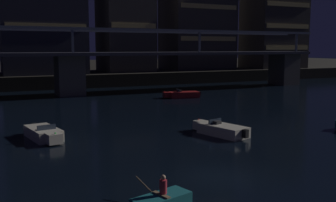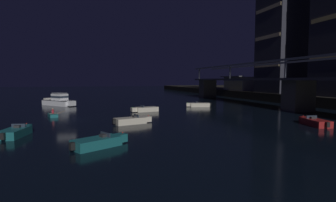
{
  "view_description": "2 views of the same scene",
  "coord_description": "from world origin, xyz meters",
  "views": [
    {
      "loc": [
        -10.69,
        -16.78,
        6.67
      ],
      "look_at": [
        2.13,
        10.82,
        2.53
      ],
      "focal_mm": 41.98,
      "sensor_mm": 36.0,
      "label": 1
    },
    {
      "loc": [
        39.32,
        3.36,
        5.62
      ],
      "look_at": [
        -4.17,
        16.02,
        2.03
      ],
      "focal_mm": 28.45,
      "sensor_mm": 36.0,
      "label": 2
    }
  ],
  "objects": [
    {
      "name": "ground_plane",
      "position": [
        0.0,
        0.0,
        0.0
      ],
      "size": [
        400.0,
        400.0,
        0.0
      ],
      "primitive_type": "plane",
      "color": "black"
    },
    {
      "name": "speedboat_mid_left",
      "position": [
        -7.06,
        12.68,
        0.41
      ],
      "size": [
        2.47,
        5.23,
        1.16
      ],
      "color": "beige",
      "rests_on": "ground"
    },
    {
      "name": "river_bridge",
      "position": [
        0.0,
        39.21,
        4.42
      ],
      "size": [
        83.24,
        6.4,
        9.38
      ],
      "color": "#605B51",
      "rests_on": "ground"
    },
    {
      "name": "speedboat_mid_center",
      "position": [
        5.48,
        8.36,
        0.41
      ],
      "size": [
        2.77,
        5.18,
        1.16
      ],
      "color": "beige",
      "rests_on": "ground"
    },
    {
      "name": "dinghy_with_paddler",
      "position": [
        -4.25,
        -2.27,
        0.28
      ],
      "size": [
        2.8,
        2.63,
        1.36
      ],
      "color": "#196066",
      "rests_on": "ground"
    },
    {
      "name": "tower_east_low",
      "position": [
        47.68,
        53.32,
        13.57
      ],
      "size": [
        12.21,
        9.23,
        23.04
      ],
      "color": "#38332D",
      "rests_on": "far_riverbank"
    },
    {
      "name": "speedboat_far_left",
      "position": [
        13.13,
        29.88,
        0.41
      ],
      "size": [
        5.22,
        2.55,
        1.16
      ],
      "color": "maroon",
      "rests_on": "ground"
    },
    {
      "name": "far_riverbank",
      "position": [
        0.0,
        87.22,
        1.1
      ],
      "size": [
        240.0,
        80.0,
        2.2
      ],
      "primitive_type": "cube",
      "color": "black",
      "rests_on": "ground"
    }
  ]
}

